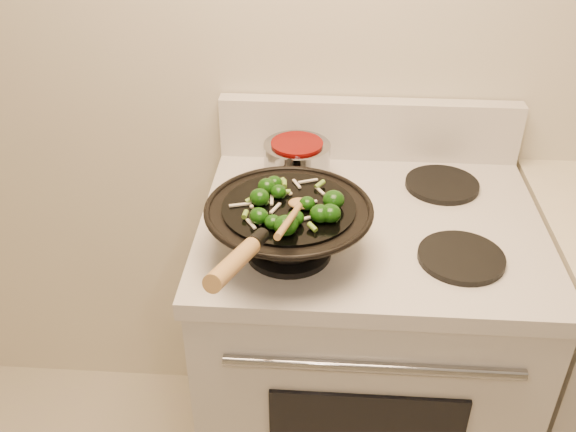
{
  "coord_description": "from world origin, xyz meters",
  "views": [
    {
      "loc": [
        -0.27,
        -0.07,
        1.73
      ],
      "look_at": [
        -0.34,
        1.02,
        1.01
      ],
      "focal_mm": 40.0,
      "sensor_mm": 36.0,
      "label": 1
    }
  ],
  "objects": [
    {
      "name": "wooden_spoon",
      "position": [
        -0.32,
        0.96,
        1.07
      ],
      "size": [
        0.07,
        0.23,
        0.08
      ],
      "color": "#A1773F",
      "rests_on": "wok"
    },
    {
      "name": "saucepan",
      "position": [
        -0.34,
        1.32,
        0.98
      ],
      "size": [
        0.16,
        0.26,
        0.1
      ],
      "color": "gray",
      "rests_on": "stove"
    },
    {
      "name": "stirfry",
      "position": [
        -0.33,
        0.99,
        1.05
      ],
      "size": [
        0.23,
        0.23,
        0.04
      ],
      "color": "#0F3708",
      "rests_on": "wok"
    },
    {
      "name": "stove",
      "position": [
        -0.16,
        1.17,
        0.47
      ],
      "size": [
        0.78,
        0.67,
        1.08
      ],
      "color": "silver",
      "rests_on": "ground"
    },
    {
      "name": "wok",
      "position": [
        -0.34,
        1.02,
        0.99
      ],
      "size": [
        0.34,
        0.56,
        0.23
      ],
      "color": "black",
      "rests_on": "stove"
    }
  ]
}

